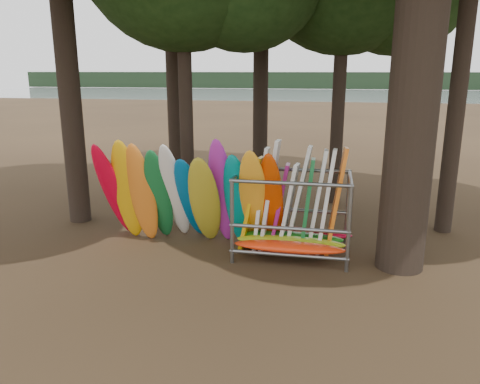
# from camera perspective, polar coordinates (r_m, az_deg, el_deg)

# --- Properties ---
(ground) EXTENTS (120.00, 120.00, 0.00)m
(ground) POSITION_cam_1_polar(r_m,az_deg,el_deg) (11.24, -2.42, -8.79)
(ground) COLOR #47331E
(ground) RESTS_ON ground
(lake) EXTENTS (160.00, 160.00, 0.00)m
(lake) POSITION_cam_1_polar(r_m,az_deg,el_deg) (70.20, 9.27, 10.81)
(lake) COLOR gray
(lake) RESTS_ON ground
(far_shore) EXTENTS (160.00, 4.00, 4.00)m
(far_shore) POSITION_cam_1_polar(r_m,az_deg,el_deg) (120.07, 10.23, 13.24)
(far_shore) COLOR black
(far_shore) RESTS_ON ground
(kayak_row) EXTENTS (4.90, 2.07, 3.05)m
(kayak_row) POSITION_cam_1_polar(r_m,az_deg,el_deg) (11.97, -6.04, -0.59)
(kayak_row) COLOR red
(kayak_row) RESTS_ON ground
(storage_rack) EXTENTS (3.00, 1.61, 2.86)m
(storage_rack) POSITION_cam_1_polar(r_m,az_deg,el_deg) (11.51, 6.36, -3.05)
(storage_rack) COLOR slate
(storage_rack) RESTS_ON ground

